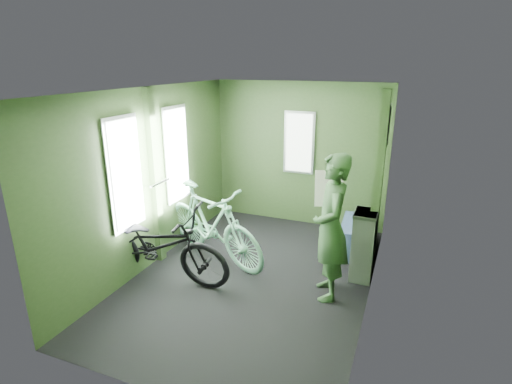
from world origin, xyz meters
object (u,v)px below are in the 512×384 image
bicycle_mint (213,261)px  waste_box (363,245)px  passenger (331,228)px  bench_seat (361,234)px  bicycle_black (160,280)px

bicycle_mint → waste_box: bearing=-58.6°
bicycle_mint → passenger: bearing=-75.7°
waste_box → bench_seat: size_ratio=0.97×
bicycle_black → bicycle_mint: bicycle_mint is taller
bicycle_mint → bench_seat: 2.10m
bicycle_black → waste_box: bearing=-67.4°
passenger → waste_box: (0.32, 0.53, -0.40)m
bicycle_black → passenger: 2.21m
passenger → waste_box: size_ratio=1.91×
bicycle_black → bicycle_mint: bearing=-29.0°
bicycle_mint → bench_seat: size_ratio=2.02×
bicycle_mint → passenger: size_ratio=1.10×
waste_box → passenger: bearing=-120.7°
waste_box → bench_seat: 0.76m
bench_seat → bicycle_black: bearing=-145.4°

